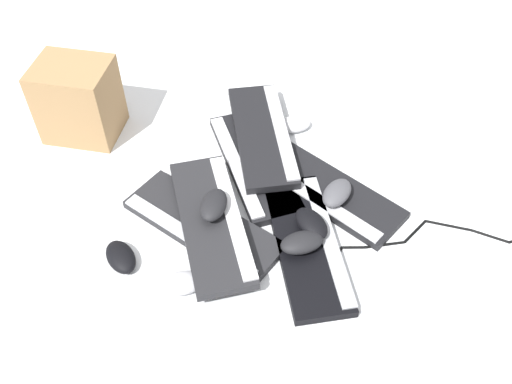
{
  "coord_description": "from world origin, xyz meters",
  "views": [
    {
      "loc": [
        -0.93,
        0.38,
        1.18
      ],
      "look_at": [
        0.02,
        -0.02,
        0.03
      ],
      "focal_mm": 40.0,
      "sensor_mm": 36.0,
      "label": 1
    }
  ],
  "objects_px": {
    "keyboard_1": "(202,226)",
    "mouse_6": "(311,223)",
    "mouse_0": "(302,242)",
    "mouse_4": "(121,257)",
    "keyboard_2": "(307,243)",
    "keyboard_3": "(326,190)",
    "cardboard_box": "(78,100)",
    "mouse_2": "(337,193)",
    "mouse_3": "(214,205)",
    "mouse_5": "(181,283)",
    "keyboard_5": "(263,135)",
    "keyboard_0": "(253,164)",
    "mouse_1": "(293,124)",
    "keyboard_4": "(212,221)"
  },
  "relations": [
    {
      "from": "keyboard_4",
      "to": "mouse_0",
      "type": "bearing_deg",
      "value": -131.22
    },
    {
      "from": "mouse_4",
      "to": "cardboard_box",
      "type": "xyz_separation_m",
      "value": [
        0.53,
        -0.02,
        0.1
      ]
    },
    {
      "from": "keyboard_2",
      "to": "keyboard_3",
      "type": "height_order",
      "value": "same"
    },
    {
      "from": "mouse_5",
      "to": "keyboard_0",
      "type": "bearing_deg",
      "value": 54.39
    },
    {
      "from": "keyboard_2",
      "to": "mouse_1",
      "type": "bearing_deg",
      "value": -21.06
    },
    {
      "from": "mouse_3",
      "to": "mouse_5",
      "type": "distance_m",
      "value": 0.22
    },
    {
      "from": "keyboard_5",
      "to": "mouse_0",
      "type": "relative_size",
      "value": 4.22
    },
    {
      "from": "keyboard_5",
      "to": "cardboard_box",
      "type": "relative_size",
      "value": 1.97
    },
    {
      "from": "mouse_2",
      "to": "mouse_4",
      "type": "bearing_deg",
      "value": 140.92
    },
    {
      "from": "mouse_6",
      "to": "mouse_5",
      "type": "bearing_deg",
      "value": 85.92
    },
    {
      "from": "keyboard_0",
      "to": "mouse_4",
      "type": "height_order",
      "value": "mouse_4"
    },
    {
      "from": "mouse_1",
      "to": "cardboard_box",
      "type": "height_order",
      "value": "cardboard_box"
    },
    {
      "from": "keyboard_3",
      "to": "mouse_5",
      "type": "bearing_deg",
      "value": 106.24
    },
    {
      "from": "keyboard_1",
      "to": "mouse_0",
      "type": "bearing_deg",
      "value": -131.14
    },
    {
      "from": "mouse_0",
      "to": "mouse_6",
      "type": "relative_size",
      "value": 1.0
    },
    {
      "from": "keyboard_3",
      "to": "mouse_0",
      "type": "height_order",
      "value": "mouse_0"
    },
    {
      "from": "keyboard_2",
      "to": "keyboard_3",
      "type": "xyz_separation_m",
      "value": [
        0.14,
        -0.13,
        0.0
      ]
    },
    {
      "from": "keyboard_5",
      "to": "mouse_2",
      "type": "xyz_separation_m",
      "value": [
        -0.3,
        -0.09,
        0.01
      ]
    },
    {
      "from": "keyboard_5",
      "to": "keyboard_4",
      "type": "bearing_deg",
      "value": 134.9
    },
    {
      "from": "keyboard_1",
      "to": "keyboard_4",
      "type": "bearing_deg",
      "value": -130.52
    },
    {
      "from": "keyboard_5",
      "to": "cardboard_box",
      "type": "bearing_deg",
      "value": 59.73
    },
    {
      "from": "keyboard_5",
      "to": "cardboard_box",
      "type": "xyz_separation_m",
      "value": [
        0.28,
        0.47,
        0.07
      ]
    },
    {
      "from": "keyboard_1",
      "to": "mouse_6",
      "type": "xyz_separation_m",
      "value": [
        -0.13,
        -0.25,
        0.04
      ]
    },
    {
      "from": "keyboard_4",
      "to": "mouse_4",
      "type": "bearing_deg",
      "value": 90.02
    },
    {
      "from": "keyboard_3",
      "to": "keyboard_5",
      "type": "relative_size",
      "value": 1.0
    },
    {
      "from": "keyboard_5",
      "to": "mouse_3",
      "type": "height_order",
      "value": "mouse_3"
    },
    {
      "from": "keyboard_1",
      "to": "cardboard_box",
      "type": "relative_size",
      "value": 1.93
    },
    {
      "from": "keyboard_3",
      "to": "mouse_6",
      "type": "distance_m",
      "value": 0.16
    },
    {
      "from": "keyboard_0",
      "to": "keyboard_1",
      "type": "xyz_separation_m",
      "value": [
        -0.16,
        0.21,
        0.0
      ]
    },
    {
      "from": "mouse_3",
      "to": "mouse_6",
      "type": "bearing_deg",
      "value": 94.04
    },
    {
      "from": "keyboard_5",
      "to": "mouse_4",
      "type": "height_order",
      "value": "keyboard_5"
    },
    {
      "from": "keyboard_0",
      "to": "mouse_0",
      "type": "relative_size",
      "value": 4.11
    },
    {
      "from": "mouse_0",
      "to": "mouse_4",
      "type": "relative_size",
      "value": 1.0
    },
    {
      "from": "keyboard_0",
      "to": "mouse_6",
      "type": "height_order",
      "value": "mouse_6"
    },
    {
      "from": "keyboard_4",
      "to": "keyboard_2",
      "type": "bearing_deg",
      "value": -124.52
    },
    {
      "from": "mouse_3",
      "to": "keyboard_1",
      "type": "bearing_deg",
      "value": -53.33
    },
    {
      "from": "mouse_5",
      "to": "keyboard_2",
      "type": "bearing_deg",
      "value": 8.81
    },
    {
      "from": "mouse_3",
      "to": "mouse_1",
      "type": "bearing_deg",
      "value": 161.9
    },
    {
      "from": "keyboard_5",
      "to": "mouse_2",
      "type": "distance_m",
      "value": 0.31
    },
    {
      "from": "keyboard_5",
      "to": "mouse_6",
      "type": "relative_size",
      "value": 4.22
    },
    {
      "from": "keyboard_0",
      "to": "mouse_3",
      "type": "height_order",
      "value": "mouse_3"
    },
    {
      "from": "mouse_1",
      "to": "mouse_0",
      "type": "bearing_deg",
      "value": 77.05
    },
    {
      "from": "keyboard_4",
      "to": "mouse_3",
      "type": "relative_size",
      "value": 4.17
    },
    {
      "from": "mouse_2",
      "to": "mouse_3",
      "type": "bearing_deg",
      "value": 134.06
    },
    {
      "from": "mouse_4",
      "to": "mouse_6",
      "type": "height_order",
      "value": "mouse_6"
    },
    {
      "from": "keyboard_2",
      "to": "cardboard_box",
      "type": "xyz_separation_m",
      "value": [
        0.67,
        0.43,
        0.1
      ]
    },
    {
      "from": "keyboard_3",
      "to": "mouse_0",
      "type": "xyz_separation_m",
      "value": [
        -0.16,
        0.16,
        0.04
      ]
    },
    {
      "from": "mouse_4",
      "to": "keyboard_2",
      "type": "bearing_deg",
      "value": -116.55
    },
    {
      "from": "mouse_4",
      "to": "cardboard_box",
      "type": "relative_size",
      "value": 0.47
    },
    {
      "from": "keyboard_0",
      "to": "keyboard_1",
      "type": "relative_size",
      "value": 0.99
    }
  ]
}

